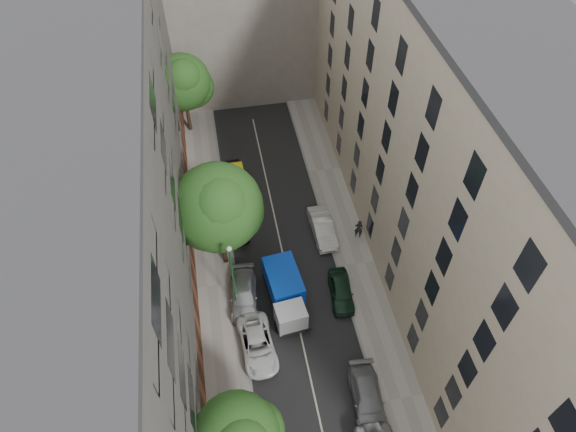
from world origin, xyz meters
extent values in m
plane|color=#4C4C49|center=(0.00, 0.00, 0.00)|extent=(120.00, 120.00, 0.00)
cube|color=black|center=(0.00, 0.00, 0.01)|extent=(8.00, 44.00, 0.02)
cube|color=gray|center=(-5.50, 0.00, 0.07)|extent=(3.00, 44.00, 0.15)
cube|color=gray|center=(5.50, 0.00, 0.07)|extent=(3.00, 44.00, 0.15)
cube|color=#514F4C|center=(-11.00, 0.00, 10.00)|extent=(8.00, 44.00, 20.00)
cube|color=#BAAC90|center=(11.00, 0.00, 10.00)|extent=(8.00, 44.00, 20.00)
cube|color=black|center=(-0.60, -2.54, 0.57)|extent=(2.77, 5.82, 0.31)
cube|color=#AFB1B4|center=(-0.60, -4.51, 1.51)|extent=(2.25, 1.88, 1.77)
cube|color=blue|center=(-0.60, -1.60, 1.67)|extent=(2.67, 3.97, 1.87)
cylinder|color=black|center=(-1.59, -4.51, 0.44)|extent=(0.29, 0.87, 0.87)
cylinder|color=black|center=(0.39, -4.51, 0.44)|extent=(0.29, 0.87, 0.87)
cylinder|color=black|center=(-1.59, -0.87, 0.44)|extent=(0.29, 0.87, 0.87)
cylinder|color=black|center=(0.39, -0.87, 0.44)|extent=(0.29, 0.87, 0.87)
imported|color=silver|center=(-3.18, -5.80, 0.68)|extent=(2.59, 5.06, 1.37)
imported|color=#B0B0B5|center=(-3.60, -1.64, 0.71)|extent=(2.46, 5.05, 1.42)
imported|color=black|center=(-3.45, 5.40, 0.70)|extent=(2.29, 4.30, 1.39)
imported|color=black|center=(-2.80, 11.00, 0.67)|extent=(1.58, 4.13, 1.34)
imported|color=slate|center=(3.23, -10.80, 0.70)|extent=(2.31, 4.93, 1.39)
imported|color=#142F1F|center=(3.60, -2.60, 0.69)|extent=(2.00, 4.19, 1.38)
imported|color=silver|center=(3.60, 3.60, 0.75)|extent=(1.76, 4.63, 1.51)
sphere|color=#224D19|center=(-4.23, -12.87, 4.74)|extent=(3.44, 3.44, 3.44)
cylinder|color=#382619|center=(-4.60, 2.19, 1.68)|extent=(0.36, 0.36, 3.06)
cylinder|color=#382619|center=(-4.60, 2.19, 4.31)|extent=(0.24, 0.24, 2.19)
sphere|color=#224D19|center=(-4.60, 2.19, 6.45)|extent=(6.50, 6.50, 6.50)
sphere|color=#224D19|center=(-3.70, 2.59, 5.40)|extent=(4.88, 4.88, 4.88)
sphere|color=#224D19|center=(-5.30, 1.69, 5.84)|extent=(4.55, 4.55, 4.55)
sphere|color=#224D19|center=(-4.40, 1.39, 7.59)|extent=(4.23, 4.23, 4.23)
cylinder|color=#382619|center=(-6.40, 19.21, 1.49)|extent=(0.36, 0.36, 2.68)
cylinder|color=#382619|center=(-6.40, 19.21, 3.79)|extent=(0.24, 0.24, 1.92)
sphere|color=#224D19|center=(-6.40, 19.21, 5.67)|extent=(5.30, 5.30, 5.30)
sphere|color=#224D19|center=(-5.50, 19.61, 4.75)|extent=(3.97, 3.97, 3.97)
sphere|color=#224D19|center=(-7.10, 18.71, 5.13)|extent=(3.71, 3.71, 3.71)
sphere|color=#224D19|center=(-6.20, 18.41, 6.67)|extent=(3.44, 3.44, 3.44)
cylinder|color=#1B5E2B|center=(-4.20, -2.21, 3.60)|extent=(0.14, 0.14, 6.90)
sphere|color=silver|center=(-4.20, -2.21, 7.16)|extent=(0.36, 0.36, 0.36)
imported|color=black|center=(6.40, 2.71, 1.10)|extent=(0.81, 0.67, 1.89)
camera|label=1|loc=(-4.13, -22.61, 33.12)|focal=32.00mm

